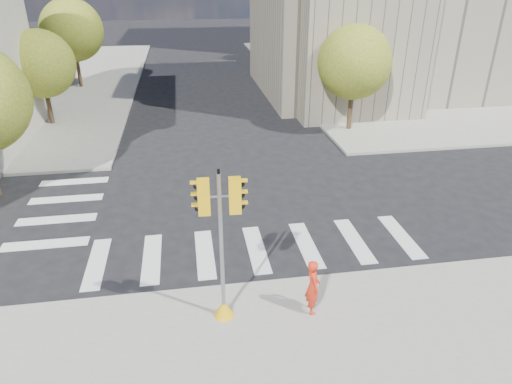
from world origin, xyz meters
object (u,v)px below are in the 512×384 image
(lamp_near, at_px, (341,43))
(lamp_far, at_px, (291,21))
(traffic_signal, at_px, (222,259))
(photographer, at_px, (313,287))

(lamp_near, relative_size, lamp_far, 1.00)
(traffic_signal, xyz_separation_m, photographer, (2.46, -0.19, -1.04))
(lamp_near, xyz_separation_m, traffic_signal, (-9.55, -19.37, -2.56))
(lamp_near, bearing_deg, photographer, -109.94)
(lamp_near, distance_m, photographer, 21.12)
(lamp_far, bearing_deg, traffic_signal, -105.98)
(traffic_signal, bearing_deg, lamp_near, 66.80)
(lamp_far, xyz_separation_m, photographer, (-7.10, -33.56, -3.60))
(lamp_near, xyz_separation_m, lamp_far, (0.00, 14.00, 0.00))
(lamp_far, bearing_deg, photographer, -101.94)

